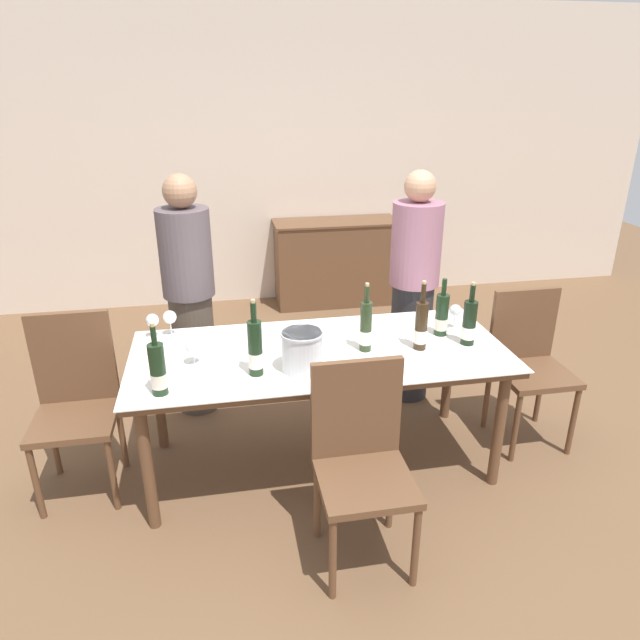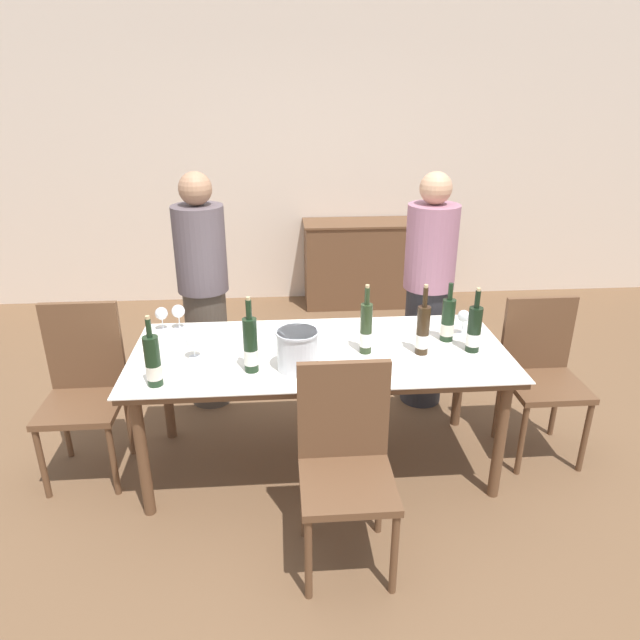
{
  "view_description": "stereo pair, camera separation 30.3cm",
  "coord_description": "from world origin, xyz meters",
  "px_view_note": "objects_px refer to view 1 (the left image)",
  "views": [
    {
      "loc": [
        -0.51,
        -2.75,
        2.09
      ],
      "look_at": [
        0.0,
        0.0,
        0.92
      ],
      "focal_mm": 32.0,
      "sensor_mm": 36.0,
      "label": 1
    },
    {
      "loc": [
        -0.21,
        -2.79,
        2.09
      ],
      "look_at": [
        0.0,
        0.0,
        0.92
      ],
      "focal_mm": 32.0,
      "sensor_mm": 36.0,
      "label": 2
    }
  ],
  "objects_px": {
    "wine_bottle_2": "(469,324)",
    "wine_glass_1": "(193,346)",
    "sideboard_cabinet": "(336,262)",
    "wine_glass_0": "(455,311)",
    "wine_bottle_4": "(158,371)",
    "chair_right_end": "(528,356)",
    "person_guest_left": "(413,290)",
    "wine_bottle_5": "(255,349)",
    "chair_left_end": "(75,394)",
    "wine_bottle_0": "(366,327)",
    "chair_near_front": "(361,452)",
    "ice_bucket": "(302,350)",
    "wine_bottle_3": "(421,327)",
    "wine_glass_3": "(170,318)",
    "dining_table": "(320,361)",
    "wine_bottle_1": "(442,316)",
    "wine_glass_2": "(153,321)",
    "person_host": "(190,299)"
  },
  "relations": [
    {
      "from": "wine_bottle_2",
      "to": "chair_left_end",
      "type": "bearing_deg",
      "value": 175.75
    },
    {
      "from": "ice_bucket",
      "to": "wine_bottle_3",
      "type": "bearing_deg",
      "value": 10.94
    },
    {
      "from": "wine_bottle_2",
      "to": "wine_glass_1",
      "type": "height_order",
      "value": "wine_bottle_2"
    },
    {
      "from": "wine_glass_1",
      "to": "wine_glass_2",
      "type": "relative_size",
      "value": 1.03
    },
    {
      "from": "dining_table",
      "to": "wine_bottle_3",
      "type": "xyz_separation_m",
      "value": [
        0.54,
        -0.07,
        0.2
      ]
    },
    {
      "from": "sideboard_cabinet",
      "to": "chair_left_end",
      "type": "bearing_deg",
      "value": -127.89
    },
    {
      "from": "sideboard_cabinet",
      "to": "wine_glass_0",
      "type": "height_order",
      "value": "wine_glass_0"
    },
    {
      "from": "wine_bottle_4",
      "to": "chair_right_end",
      "type": "xyz_separation_m",
      "value": [
        2.13,
        0.4,
        -0.32
      ]
    },
    {
      "from": "wine_glass_0",
      "to": "wine_bottle_2",
      "type": "bearing_deg",
      "value": -93.45
    },
    {
      "from": "wine_bottle_4",
      "to": "chair_near_front",
      "type": "bearing_deg",
      "value": -21.95
    },
    {
      "from": "person_host",
      "to": "person_guest_left",
      "type": "relative_size",
      "value": 1.0
    },
    {
      "from": "wine_bottle_0",
      "to": "wine_glass_1",
      "type": "distance_m",
      "value": 0.91
    },
    {
      "from": "wine_bottle_2",
      "to": "person_guest_left",
      "type": "xyz_separation_m",
      "value": [
        -0.05,
        0.76,
        -0.07
      ]
    },
    {
      "from": "sideboard_cabinet",
      "to": "wine_bottle_3",
      "type": "distance_m",
      "value": 2.73
    },
    {
      "from": "chair_left_end",
      "to": "chair_near_front",
      "type": "bearing_deg",
      "value": -29.1
    },
    {
      "from": "wine_bottle_0",
      "to": "person_guest_left",
      "type": "height_order",
      "value": "person_guest_left"
    },
    {
      "from": "wine_bottle_2",
      "to": "chair_left_end",
      "type": "xyz_separation_m",
      "value": [
        -2.13,
        0.16,
        -0.31
      ]
    },
    {
      "from": "wine_bottle_3",
      "to": "sideboard_cabinet",
      "type": "bearing_deg",
      "value": 87.62
    },
    {
      "from": "chair_near_front",
      "to": "ice_bucket",
      "type": "bearing_deg",
      "value": 112.31
    },
    {
      "from": "dining_table",
      "to": "wine_glass_2",
      "type": "distance_m",
      "value": 0.98
    },
    {
      "from": "wine_glass_3",
      "to": "wine_glass_2",
      "type": "bearing_deg",
      "value": -173.31
    },
    {
      "from": "wine_glass_1",
      "to": "wine_bottle_0",
      "type": "bearing_deg",
      "value": -0.29
    },
    {
      "from": "ice_bucket",
      "to": "wine_bottle_0",
      "type": "relative_size",
      "value": 0.57
    },
    {
      "from": "wine_bottle_4",
      "to": "chair_near_front",
      "type": "distance_m",
      "value": 1.0
    },
    {
      "from": "wine_bottle_5",
      "to": "chair_left_end",
      "type": "height_order",
      "value": "wine_bottle_5"
    },
    {
      "from": "wine_bottle_1",
      "to": "chair_near_front",
      "type": "relative_size",
      "value": 0.35
    },
    {
      "from": "sideboard_cabinet",
      "to": "dining_table",
      "type": "distance_m",
      "value": 2.71
    },
    {
      "from": "dining_table",
      "to": "wine_bottle_5",
      "type": "xyz_separation_m",
      "value": [
        -0.36,
        -0.21,
        0.2
      ]
    },
    {
      "from": "wine_bottle_4",
      "to": "person_host",
      "type": "bearing_deg",
      "value": 84.2
    },
    {
      "from": "wine_glass_0",
      "to": "person_host",
      "type": "xyz_separation_m",
      "value": [
        -1.54,
        0.64,
        -0.05
      ]
    },
    {
      "from": "ice_bucket",
      "to": "wine_glass_3",
      "type": "height_order",
      "value": "ice_bucket"
    },
    {
      "from": "wine_bottle_1",
      "to": "wine_glass_2",
      "type": "distance_m",
      "value": 1.65
    },
    {
      "from": "wine_glass_1",
      "to": "person_guest_left",
      "type": "relative_size",
      "value": 0.09
    },
    {
      "from": "wine_glass_1",
      "to": "wine_glass_2",
      "type": "height_order",
      "value": "wine_glass_1"
    },
    {
      "from": "wine_bottle_5",
      "to": "chair_near_front",
      "type": "relative_size",
      "value": 0.42
    },
    {
      "from": "wine_bottle_3",
      "to": "wine_glass_3",
      "type": "xyz_separation_m",
      "value": [
        -1.35,
        0.44,
        -0.02
      ]
    },
    {
      "from": "wine_bottle_4",
      "to": "chair_near_front",
      "type": "relative_size",
      "value": 0.38
    },
    {
      "from": "dining_table",
      "to": "wine_bottle_3",
      "type": "height_order",
      "value": "wine_bottle_3"
    },
    {
      "from": "wine_bottle_0",
      "to": "person_guest_left",
      "type": "xyz_separation_m",
      "value": [
        0.53,
        0.73,
        -0.08
      ]
    },
    {
      "from": "wine_glass_1",
      "to": "wine_glass_0",
      "type": "bearing_deg",
      "value": 7.11
    },
    {
      "from": "wine_glass_1",
      "to": "chair_near_front",
      "type": "xyz_separation_m",
      "value": [
        0.73,
        -0.64,
        -0.3
      ]
    },
    {
      "from": "person_host",
      "to": "wine_glass_3",
      "type": "bearing_deg",
      "value": -102.59
    },
    {
      "from": "wine_bottle_0",
      "to": "wine_glass_0",
      "type": "relative_size",
      "value": 2.59
    },
    {
      "from": "wine_bottle_2",
      "to": "wine_bottle_4",
      "type": "relative_size",
      "value": 1.01
    },
    {
      "from": "sideboard_cabinet",
      "to": "wine_bottle_2",
      "type": "relative_size",
      "value": 3.39
    },
    {
      "from": "wine_bottle_3",
      "to": "chair_near_front",
      "type": "height_order",
      "value": "wine_bottle_3"
    },
    {
      "from": "wine_glass_1",
      "to": "wine_glass_2",
      "type": "bearing_deg",
      "value": 121.08
    },
    {
      "from": "wine_glass_3",
      "to": "person_guest_left",
      "type": "bearing_deg",
      "value": 11.82
    },
    {
      "from": "wine_glass_1",
      "to": "chair_left_end",
      "type": "bearing_deg",
      "value": 168.75
    },
    {
      "from": "sideboard_cabinet",
      "to": "wine_bottle_4",
      "type": "xyz_separation_m",
      "value": [
        -1.47,
        -2.93,
        0.44
      ]
    }
  ]
}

